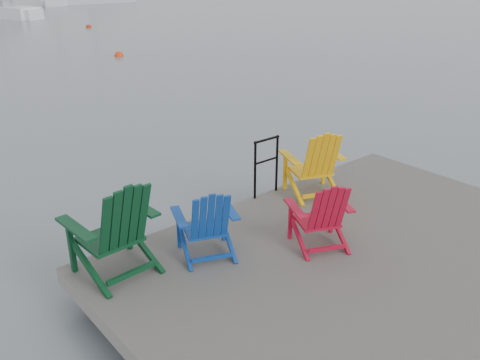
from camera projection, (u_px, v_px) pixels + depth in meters
ground at (387, 304)px, 6.09m from camera, size 400.00×400.00×0.00m
dock at (390, 279)px, 5.95m from camera, size 6.00×5.00×1.40m
handrail at (266, 161)px, 7.55m from camera, size 0.48×0.04×0.90m
chair_green at (115, 227)px, 5.58m from camera, size 0.97×0.90×1.16m
chair_blue at (207, 222)px, 5.96m from camera, size 0.88×0.85×0.91m
chair_red at (322, 214)px, 6.16m from camera, size 0.89×0.85×0.91m
chair_yellow at (315, 162)px, 7.54m from camera, size 1.01×0.97×1.05m
sailboat_near at (0, 12)px, 37.20m from camera, size 4.13×7.20×9.85m
buoy_a at (119, 56)px, 22.02m from camera, size 0.41×0.41×0.41m
buoy_c at (89, 27)px, 31.57m from camera, size 0.36×0.36×0.36m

